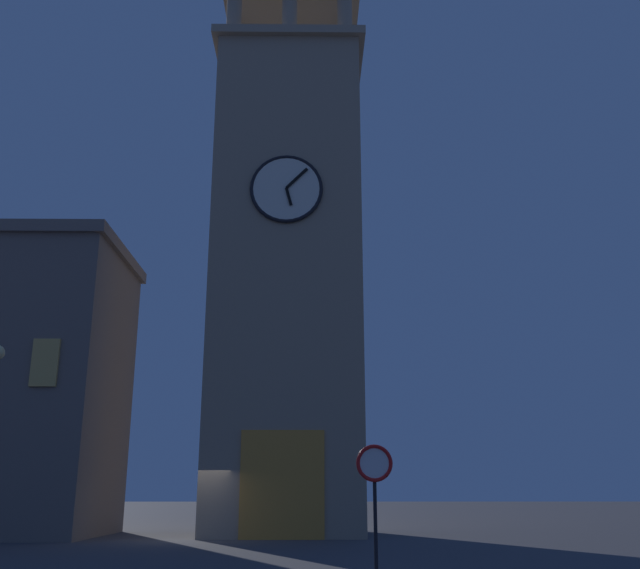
# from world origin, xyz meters

# --- Properties ---
(ground_plane) EXTENTS (200.00, 200.00, 0.00)m
(ground_plane) POSITION_xyz_m (0.00, 0.00, 0.00)
(ground_plane) COLOR #424247
(clocktower) EXTENTS (7.01, 6.80, 28.74)m
(clocktower) POSITION_xyz_m (-3.22, -3.34, 11.54)
(clocktower) COLOR gray
(clocktower) RESTS_ON ground_plane
(no_horn_sign) EXTENTS (0.78, 0.14, 2.69)m
(no_horn_sign) POSITION_xyz_m (-5.66, 12.04, 2.10)
(no_horn_sign) COLOR black
(no_horn_sign) RESTS_ON ground_plane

